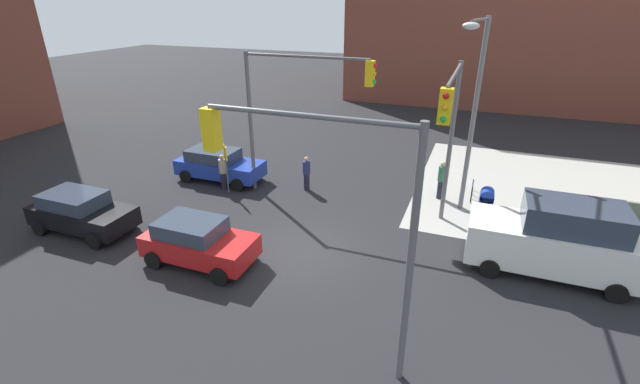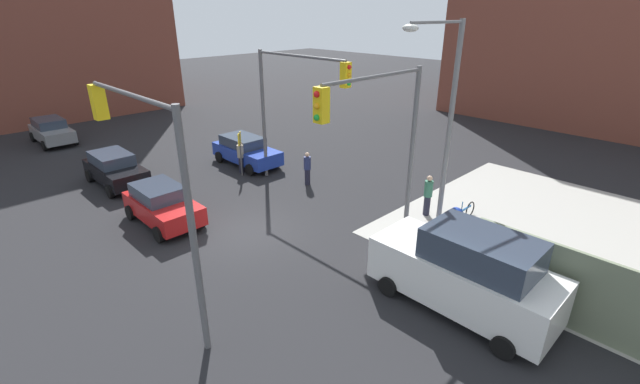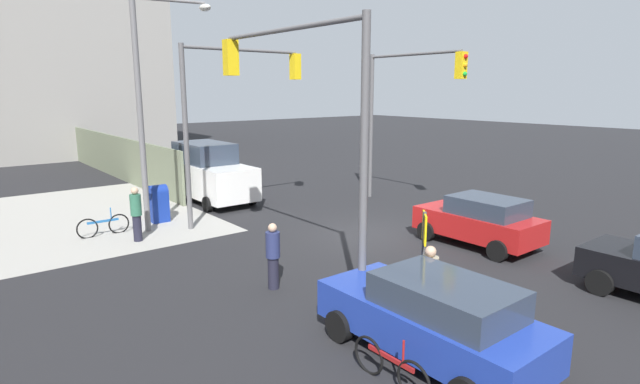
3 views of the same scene
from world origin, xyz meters
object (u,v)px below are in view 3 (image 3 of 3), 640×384
object	(u,v)px
traffic_signal_se_corner	(404,98)
bicycle_at_crosswalk	(390,367)
traffic_signal_ne_corner	(234,99)
sedan_red	(480,220)
mailbox_blue	(158,202)
hatchback_blue	(433,317)
van_white_delivery	(209,173)
pedestrian_waiting	(136,213)
pedestrian_walking_north	(429,285)
bicycle_leaning_on_fence	(103,226)
traffic_signal_nw_corner	(299,102)
street_lamp_corner	(150,97)
pedestrian_crossing	(273,255)

from	to	relation	value
traffic_signal_se_corner	bicycle_at_crosswalk	size ratio (longest dim) A/B	3.71
traffic_signal_ne_corner	sedan_red	world-z (taller)	traffic_signal_ne_corner
mailbox_blue	traffic_signal_se_corner	bearing A→B (deg)	-110.95
hatchback_blue	van_white_delivery	world-z (taller)	van_white_delivery
traffic_signal_ne_corner	pedestrian_waiting	world-z (taller)	traffic_signal_ne_corner
mailbox_blue	traffic_signal_ne_corner	bearing A→B (deg)	-125.00
pedestrian_walking_north	sedan_red	bearing A→B (deg)	-79.89
sedan_red	pedestrian_waiting	distance (m)	11.21
pedestrian_walking_north	bicycle_at_crosswalk	size ratio (longest dim) A/B	1.03
hatchback_blue	bicycle_leaning_on_fence	distance (m)	12.53
sedan_red	bicycle_at_crosswalk	distance (m)	8.79
traffic_signal_nw_corner	pedestrian_walking_north	bearing A→B (deg)	-168.96
street_lamp_corner	traffic_signal_ne_corner	bearing A→B (deg)	-102.31
traffic_signal_se_corner	sedan_red	world-z (taller)	traffic_signal_se_corner
hatchback_blue	bicycle_leaning_on_fence	size ratio (longest dim) A/B	2.53
traffic_signal_nw_corner	street_lamp_corner	distance (m)	7.40
traffic_signal_se_corner	traffic_signal_ne_corner	distance (m)	7.33
traffic_signal_ne_corner	sedan_red	bearing A→B (deg)	-149.26
mailbox_blue	bicycle_leaning_on_fence	bearing A→B (deg)	105.28
traffic_signal_se_corner	bicycle_at_crosswalk	xyz separation A→B (m)	(-9.37, 10.50, -4.26)
street_lamp_corner	pedestrian_waiting	size ratio (longest dim) A/B	4.37
hatchback_blue	bicycle_at_crosswalk	xyz separation A→B (m)	(-0.12, 1.24, -0.50)
pedestrian_crossing	bicycle_at_crosswalk	bearing A→B (deg)	-23.92
pedestrian_waiting	pedestrian_walking_north	bearing A→B (deg)	-112.18
van_white_delivery	bicycle_at_crosswalk	distance (m)	15.83
sedan_red	bicycle_leaning_on_fence	distance (m)	12.68
traffic_signal_ne_corner	bicycle_leaning_on_fence	world-z (taller)	traffic_signal_ne_corner
sedan_red	van_white_delivery	world-z (taller)	van_white_delivery
mailbox_blue	pedestrian_waiting	xyz separation A→B (m)	(-2.00, 1.50, 0.20)
pedestrian_walking_north	bicycle_leaning_on_fence	bearing A→B (deg)	1.97
traffic_signal_nw_corner	pedestrian_walking_north	xyz separation A→B (m)	(-3.59, -0.70, -3.72)
traffic_signal_ne_corner	sedan_red	xyz separation A→B (m)	(-7.64, -4.54, -3.77)
mailbox_blue	van_white_delivery	distance (m)	3.94
van_white_delivery	bicycle_leaning_on_fence	xyz separation A→B (m)	(-2.83, 5.40, -0.93)
street_lamp_corner	bicycle_at_crosswalk	distance (m)	12.71
mailbox_blue	van_white_delivery	size ratio (longest dim) A/B	0.26
traffic_signal_se_corner	bicycle_leaning_on_fence	bearing A→B (deg)	75.44
traffic_signal_se_corner	traffic_signal_ne_corner	bearing A→B (deg)	74.67
hatchback_blue	bicycle_at_crosswalk	world-z (taller)	hatchback_blue
traffic_signal_nw_corner	hatchback_blue	distance (m)	5.89
pedestrian_walking_north	bicycle_leaning_on_fence	distance (m)	11.91
mailbox_blue	pedestrian_walking_north	bearing A→B (deg)	-174.29
traffic_signal_nw_corner	pedestrian_waiting	xyz separation A→B (m)	(6.41, 2.00, -3.70)
pedestrian_crossing	pedestrian_waiting	world-z (taller)	pedestrian_waiting
traffic_signal_ne_corner	mailbox_blue	xyz separation A→B (m)	(1.70, 2.43, -3.84)
traffic_signal_nw_corner	pedestrian_crossing	bearing A→B (deg)	73.26
traffic_signal_se_corner	sedan_red	size ratio (longest dim) A/B	1.66
traffic_signal_ne_corner	pedestrian_waiting	bearing A→B (deg)	94.37
pedestrian_walking_north	traffic_signal_se_corner	bearing A→B (deg)	-59.41
van_white_delivery	pedestrian_walking_north	distance (m)	14.38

